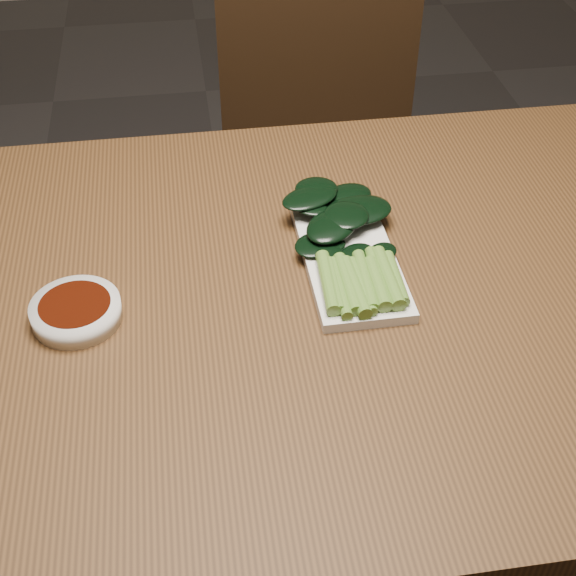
{
  "coord_description": "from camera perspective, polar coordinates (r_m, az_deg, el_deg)",
  "views": [
    {
      "loc": [
        -0.1,
        -0.74,
        1.41
      ],
      "look_at": [
        0.01,
        -0.01,
        0.76
      ],
      "focal_mm": 50.0,
      "sensor_mm": 36.0,
      "label": 1
    }
  ],
  "objects": [
    {
      "name": "serving_plate",
      "position": [
        1.04,
        4.28,
        2.36
      ],
      "size": [
        0.12,
        0.27,
        0.01
      ],
      "rotation": [
        0.0,
        0.0,
        0.01
      ],
      "color": "silver",
      "rests_on": "table"
    },
    {
      "name": "table",
      "position": [
        1.04,
        -0.69,
        -3.16
      ],
      "size": [
        1.4,
        0.8,
        0.75
      ],
      "color": "#462B14",
      "rests_on": "ground"
    },
    {
      "name": "gai_lan",
      "position": [
        1.04,
        4.08,
        3.77
      ],
      "size": [
        0.16,
        0.28,
        0.03
      ],
      "color": "#5A842D",
      "rests_on": "serving_plate"
    },
    {
      "name": "sauce_bowl",
      "position": [
        0.98,
        -14.84,
        -1.6
      ],
      "size": [
        0.11,
        0.11,
        0.02
      ],
      "color": "silver",
      "rests_on": "table"
    },
    {
      "name": "chair_far",
      "position": [
        1.7,
        2.35,
        8.4
      ],
      "size": [
        0.44,
        0.44,
        0.89
      ],
      "rotation": [
        0.0,
        0.0,
        -0.08
      ],
      "color": "black",
      "rests_on": "ground"
    }
  ]
}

